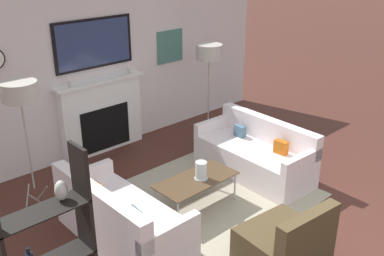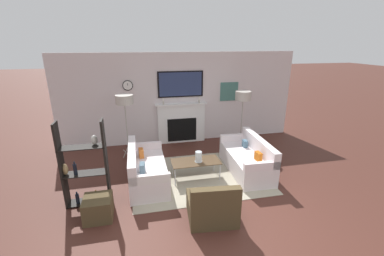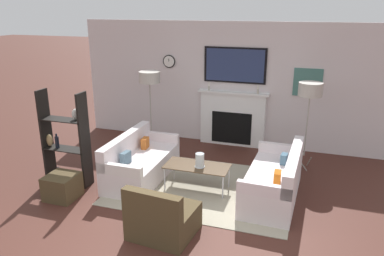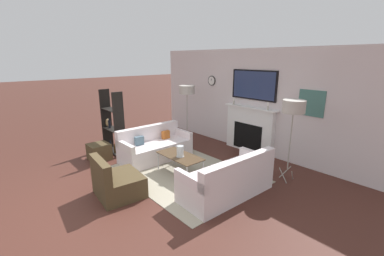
{
  "view_description": "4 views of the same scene",
  "coord_description": "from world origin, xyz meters",
  "px_view_note": "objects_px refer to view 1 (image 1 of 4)",
  "views": [
    {
      "loc": [
        -3.55,
        -1.79,
        3.27
      ],
      "look_at": [
        0.23,
        2.29,
        0.92
      ],
      "focal_mm": 42.0,
      "sensor_mm": 36.0,
      "label": 1
    },
    {
      "loc": [
        -1.29,
        -3.21,
        2.98
      ],
      "look_at": [
        -0.03,
        2.52,
        0.99
      ],
      "focal_mm": 24.0,
      "sensor_mm": 36.0,
      "label": 2
    },
    {
      "loc": [
        1.63,
        -3.68,
        3.0
      ],
      "look_at": [
        -0.32,
        2.26,
        0.96
      ],
      "focal_mm": 35.0,
      "sensor_mm": 36.0,
      "label": 3
    },
    {
      "loc": [
        3.97,
        -1.35,
        2.45
      ],
      "look_at": [
        0.03,
        2.1,
        1.02
      ],
      "focal_mm": 24.0,
      "sensor_mm": 36.0,
      "label": 4
    }
  ],
  "objects_px": {
    "couch_left": "(120,220)",
    "hurricane_candle": "(201,171)",
    "couch_right": "(255,156)",
    "shelf_unit": "(47,252)",
    "floor_lamp_right": "(209,53)",
    "coffee_table": "(196,181)",
    "floor_lamp_left": "(20,93)",
    "armchair": "(286,244)"
  },
  "relations": [
    {
      "from": "floor_lamp_right",
      "to": "shelf_unit",
      "type": "xyz_separation_m",
      "value": [
        -3.93,
        -1.95,
        -0.77
      ]
    },
    {
      "from": "armchair",
      "to": "floor_lamp_right",
      "type": "distance_m",
      "value": 3.63
    },
    {
      "from": "coffee_table",
      "to": "floor_lamp_left",
      "type": "relative_size",
      "value": 0.64
    },
    {
      "from": "couch_right",
      "to": "floor_lamp_left",
      "type": "distance_m",
      "value": 3.38
    },
    {
      "from": "coffee_table",
      "to": "shelf_unit",
      "type": "xyz_separation_m",
      "value": [
        -2.23,
        -0.47,
        0.36
      ]
    },
    {
      "from": "couch_left",
      "to": "coffee_table",
      "type": "bearing_deg",
      "value": -4.68
    },
    {
      "from": "coffee_table",
      "to": "armchair",
      "type": "bearing_deg",
      "value": -91.66
    },
    {
      "from": "shelf_unit",
      "to": "floor_lamp_right",
      "type": "bearing_deg",
      "value": 26.44
    },
    {
      "from": "shelf_unit",
      "to": "couch_right",
      "type": "bearing_deg",
      "value": 9.02
    },
    {
      "from": "floor_lamp_left",
      "to": "couch_right",
      "type": "bearing_deg",
      "value": -26.44
    },
    {
      "from": "couch_right",
      "to": "couch_left",
      "type": "bearing_deg",
      "value": 179.96
    },
    {
      "from": "couch_left",
      "to": "couch_right",
      "type": "bearing_deg",
      "value": -0.04
    },
    {
      "from": "coffee_table",
      "to": "floor_lamp_right",
      "type": "relative_size",
      "value": 0.65
    },
    {
      "from": "armchair",
      "to": "coffee_table",
      "type": "height_order",
      "value": "armchair"
    },
    {
      "from": "hurricane_candle",
      "to": "shelf_unit",
      "type": "height_order",
      "value": "shelf_unit"
    },
    {
      "from": "couch_left",
      "to": "coffee_table",
      "type": "height_order",
      "value": "couch_left"
    },
    {
      "from": "hurricane_candle",
      "to": "floor_lamp_left",
      "type": "height_order",
      "value": "floor_lamp_left"
    },
    {
      "from": "floor_lamp_left",
      "to": "couch_left",
      "type": "bearing_deg",
      "value": -74.19
    },
    {
      "from": "couch_left",
      "to": "floor_lamp_left",
      "type": "bearing_deg",
      "value": 105.81
    },
    {
      "from": "couch_left",
      "to": "shelf_unit",
      "type": "xyz_separation_m",
      "value": [
        -1.12,
        -0.56,
        0.48
      ]
    },
    {
      "from": "couch_right",
      "to": "coffee_table",
      "type": "bearing_deg",
      "value": -176.06
    },
    {
      "from": "floor_lamp_left",
      "to": "floor_lamp_right",
      "type": "xyz_separation_m",
      "value": [
        3.2,
        -0.0,
        -0.04
      ]
    },
    {
      "from": "couch_left",
      "to": "couch_right",
      "type": "height_order",
      "value": "couch_right"
    },
    {
      "from": "couch_left",
      "to": "hurricane_candle",
      "type": "distance_m",
      "value": 1.2
    },
    {
      "from": "armchair",
      "to": "floor_lamp_left",
      "type": "bearing_deg",
      "value": 116.58
    },
    {
      "from": "floor_lamp_left",
      "to": "shelf_unit",
      "type": "distance_m",
      "value": 2.23
    },
    {
      "from": "hurricane_candle",
      "to": "shelf_unit",
      "type": "relative_size",
      "value": 0.14
    },
    {
      "from": "floor_lamp_left",
      "to": "floor_lamp_right",
      "type": "bearing_deg",
      "value": -0.0
    },
    {
      "from": "coffee_table",
      "to": "floor_lamp_left",
      "type": "xyz_separation_m",
      "value": [
        -1.5,
        1.48,
        1.17
      ]
    },
    {
      "from": "couch_left",
      "to": "floor_lamp_right",
      "type": "height_order",
      "value": "floor_lamp_right"
    },
    {
      "from": "couch_left",
      "to": "floor_lamp_left",
      "type": "height_order",
      "value": "floor_lamp_left"
    },
    {
      "from": "couch_left",
      "to": "floor_lamp_right",
      "type": "distance_m",
      "value": 3.37
    },
    {
      "from": "hurricane_candle",
      "to": "shelf_unit",
      "type": "xyz_separation_m",
      "value": [
        -2.29,
        -0.44,
        0.23
      ]
    },
    {
      "from": "coffee_table",
      "to": "shelf_unit",
      "type": "bearing_deg",
      "value": -168.1
    },
    {
      "from": "floor_lamp_left",
      "to": "armchair",
      "type": "bearing_deg",
      "value": -63.42
    },
    {
      "from": "floor_lamp_right",
      "to": "armchair",
      "type": "bearing_deg",
      "value": -120.67
    },
    {
      "from": "couch_left",
      "to": "floor_lamp_left",
      "type": "xyz_separation_m",
      "value": [
        -0.39,
        1.39,
        1.28
      ]
    },
    {
      "from": "floor_lamp_left",
      "to": "floor_lamp_right",
      "type": "height_order",
      "value": "floor_lamp_left"
    },
    {
      "from": "couch_left",
      "to": "hurricane_candle",
      "type": "xyz_separation_m",
      "value": [
        1.17,
        -0.12,
        0.25
      ]
    },
    {
      "from": "couch_right",
      "to": "hurricane_candle",
      "type": "bearing_deg",
      "value": -174.39
    },
    {
      "from": "hurricane_candle",
      "to": "floor_lamp_right",
      "type": "relative_size",
      "value": 0.14
    },
    {
      "from": "armchair",
      "to": "hurricane_candle",
      "type": "height_order",
      "value": "armchair"
    }
  ]
}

